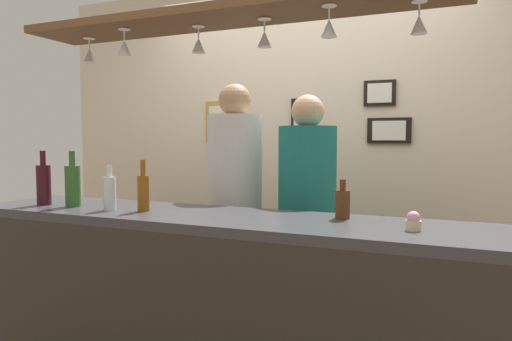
{
  "coord_description": "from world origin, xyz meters",
  "views": [
    {
      "loc": [
        1.02,
        -2.29,
        1.37
      ],
      "look_at": [
        0.0,
        0.1,
        1.19
      ],
      "focal_mm": 32.29,
      "sensor_mm": 36.0,
      "label": 1
    }
  ],
  "objects": [
    {
      "name": "person_middle_white_patterned_shirt",
      "position": [
        -0.23,
        0.3,
        1.03
      ],
      "size": [
        0.34,
        0.34,
        1.71
      ],
      "color": "#2D334C",
      "rests_on": "ground_plane"
    },
    {
      "name": "hanging_wineglass_left",
      "position": [
        -0.54,
        -0.35,
        1.85
      ],
      "size": [
        0.07,
        0.07,
        0.13
      ],
      "color": "silver",
      "rests_on": "overhead_glass_rack"
    },
    {
      "name": "hanging_wineglass_far_left",
      "position": [
        -0.86,
        -0.25,
        1.85
      ],
      "size": [
        0.07,
        0.07,
        0.13
      ],
      "color": "silver",
      "rests_on": "overhead_glass_rack"
    },
    {
      "name": "bottle_wine_dark_red",
      "position": [
        -1.05,
        -0.43,
        1.13
      ],
      "size": [
        0.08,
        0.08,
        0.3
      ],
      "color": "#380F19",
      "rests_on": "bar_counter"
    },
    {
      "name": "hanging_wineglass_center_right",
      "position": [
        0.53,
        -0.35,
        1.85
      ],
      "size": [
        0.07,
        0.07,
        0.13
      ],
      "color": "silver",
      "rests_on": "overhead_glass_rack"
    },
    {
      "name": "bottle_beer_amber_tall",
      "position": [
        -0.41,
        -0.4,
        1.11
      ],
      "size": [
        0.06,
        0.06,
        0.26
      ],
      "color": "brown",
      "rests_on": "bar_counter"
    },
    {
      "name": "picture_frame_crest",
      "position": [
        -0.02,
        1.06,
        1.55
      ],
      "size": [
        0.18,
        0.02,
        0.26
      ],
      "color": "black",
      "rests_on": "back_wall"
    },
    {
      "name": "bar_counter",
      "position": [
        0.0,
        -0.5,
        0.68
      ],
      "size": [
        2.7,
        0.55,
        1.01
      ],
      "color": "#38383D",
      "rests_on": "ground_plane"
    },
    {
      "name": "bottle_champagne_green",
      "position": [
        -0.85,
        -0.41,
        1.13
      ],
      "size": [
        0.08,
        0.08,
        0.3
      ],
      "color": "#2D5623",
      "rests_on": "bar_counter"
    },
    {
      "name": "hanging_wineglass_center",
      "position": [
        0.2,
        -0.26,
        1.85
      ],
      "size": [
        0.07,
        0.07,
        0.13
      ],
      "color": "silver",
      "rests_on": "overhead_glass_rack"
    },
    {
      "name": "hanging_wineglass_right",
      "position": [
        0.88,
        -0.27,
        1.85
      ],
      "size": [
        0.07,
        0.07,
        0.13
      ],
      "color": "silver",
      "rests_on": "overhead_glass_rack"
    },
    {
      "name": "back_wall",
      "position": [
        0.0,
        1.1,
        1.3
      ],
      "size": [
        4.4,
        0.06,
        2.6
      ],
      "primitive_type": "cube",
      "color": "beige",
      "rests_on": "ground_plane"
    },
    {
      "name": "picture_frame_caricature",
      "position": [
        -0.72,
        1.06,
        1.51
      ],
      "size": [
        0.26,
        0.02,
        0.34
      ],
      "color": "#B29338",
      "rests_on": "back_wall"
    },
    {
      "name": "overhead_glass_rack",
      "position": [
        0.0,
        -0.3,
        1.96
      ],
      "size": [
        2.2,
        0.36,
        0.04
      ],
      "primitive_type": "cube",
      "color": "brown"
    },
    {
      "name": "person_right_teal_shirt",
      "position": [
        0.24,
        0.3,
        0.98
      ],
      "size": [
        0.34,
        0.34,
        1.63
      ],
      "color": "#2D334C",
      "rests_on": "ground_plane"
    },
    {
      "name": "bottle_soda_clear",
      "position": [
        -0.59,
        -0.44,
        1.1
      ],
      "size": [
        0.06,
        0.06,
        0.23
      ],
      "color": "silver",
      "rests_on": "bar_counter"
    },
    {
      "name": "bottle_beer_brown_stubby",
      "position": [
        0.56,
        -0.21,
        1.08
      ],
      "size": [
        0.07,
        0.07,
        0.18
      ],
      "color": "#512D14",
      "rests_on": "bar_counter"
    },
    {
      "name": "picture_frame_upper_small",
      "position": [
        0.54,
        1.06,
        1.69
      ],
      "size": [
        0.22,
        0.02,
        0.18
      ],
      "color": "black",
      "rests_on": "back_wall"
    },
    {
      "name": "cupcake",
      "position": [
        0.89,
        -0.38,
        1.04
      ],
      "size": [
        0.06,
        0.06,
        0.08
      ],
      "color": "beige",
      "rests_on": "bar_counter"
    },
    {
      "name": "hanging_wineglass_center_left",
      "position": [
        -0.16,
        -0.25,
        1.85
      ],
      "size": [
        0.07,
        0.07,
        0.13
      ],
      "color": "silver",
      "rests_on": "overhead_glass_rack"
    },
    {
      "name": "picture_frame_lower_pair",
      "position": [
        0.61,
        1.06,
        1.43
      ],
      "size": [
        0.3,
        0.02,
        0.18
      ],
      "color": "black",
      "rests_on": "back_wall"
    }
  ]
}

